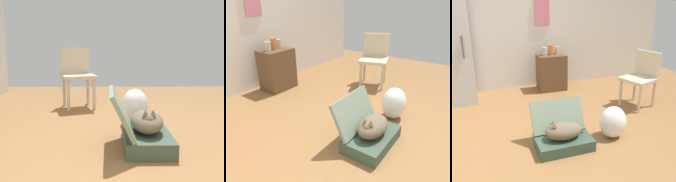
# 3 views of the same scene
# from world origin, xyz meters

# --- Properties ---
(ground_plane) EXTENTS (7.68, 7.68, 0.00)m
(ground_plane) POSITION_xyz_m (0.00, 0.00, 0.00)
(ground_plane) COLOR olive
(ground_plane) RESTS_ON ground
(wall_back) EXTENTS (6.40, 0.15, 2.60)m
(wall_back) POSITION_xyz_m (0.00, 2.26, 1.30)
(wall_back) COLOR silver
(wall_back) RESTS_ON ground
(suitcase_base) EXTENTS (0.66, 0.41, 0.14)m
(suitcase_base) POSITION_xyz_m (0.15, -0.21, 0.07)
(suitcase_base) COLOR #384C3D
(suitcase_base) RESTS_ON ground
(suitcase_lid) EXTENTS (0.66, 0.21, 0.38)m
(suitcase_lid) POSITION_xyz_m (0.15, 0.02, 0.33)
(suitcase_lid) COLOR gray
(suitcase_lid) RESTS_ON suitcase_base
(cat) EXTENTS (0.52, 0.28, 0.23)m
(cat) POSITION_xyz_m (0.15, -0.21, 0.23)
(cat) COLOR brown
(cat) RESTS_ON suitcase_base
(plastic_bag_white) EXTENTS (0.35, 0.31, 0.42)m
(plastic_bag_white) POSITION_xyz_m (0.83, -0.17, 0.21)
(plastic_bag_white) COLOR white
(plastic_bag_white) RESTS_ON ground
(side_table) EXTENTS (0.52, 0.39, 0.69)m
(side_table) POSITION_xyz_m (0.64, 1.85, 0.34)
(side_table) COLOR brown
(side_table) RESTS_ON ground
(vase_tall) EXTENTS (0.10, 0.10, 0.15)m
(vase_tall) POSITION_xyz_m (0.51, 1.86, 0.76)
(vase_tall) COLOR #B7AD99
(vase_tall) RESTS_ON side_table
(vase_short) EXTENTS (0.08, 0.08, 0.14)m
(vase_short) POSITION_xyz_m (0.77, 1.90, 0.75)
(vase_short) COLOR #B7AD99
(vase_short) RESTS_ON side_table
(vase_round) EXTENTS (0.09, 0.09, 0.18)m
(vase_round) POSITION_xyz_m (0.64, 1.87, 0.78)
(vase_round) COLOR #CC6B38
(vase_round) RESTS_ON side_table
(chair) EXTENTS (0.60, 0.59, 0.89)m
(chair) POSITION_xyz_m (1.78, 0.60, 0.50)
(chair) COLOR beige
(chair) RESTS_ON ground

